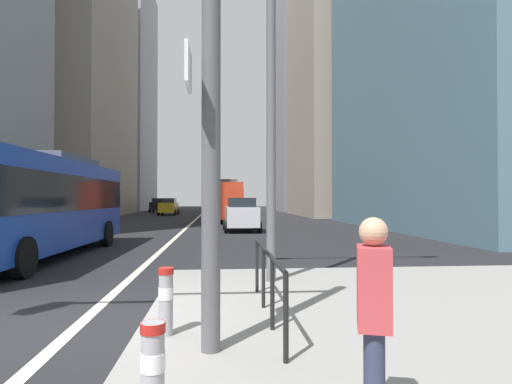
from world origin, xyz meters
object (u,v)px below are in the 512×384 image
Objects in this scene: city_bus_red_distant at (224,199)px; car_receding_far at (225,206)px; city_bus_red_receding at (226,199)px; bollard_right at (166,298)px; car_oncoming_far at (169,206)px; pedestrian_waiting at (374,314)px; bollard_left at (153,368)px; car_receding_near at (241,214)px; city_bus_blue_oncoming at (37,201)px; car_oncoming_mid at (158,205)px; traffic_signal_gantry at (57,6)px; street_lamp_post at (271,40)px.

car_receding_far is (-0.05, -9.69, -0.85)m from city_bus_red_distant.
city_bus_red_receding and city_bus_red_distant have the same top height.
city_bus_red_distant reaches higher than bollard_right.
car_receding_far is 1.01× the size of car_oncoming_far.
pedestrian_waiting is (1.83, -2.49, 0.41)m from bollard_right.
bollard_left is at bearing -83.62° from car_oncoming_far.
car_receding_far is at bearing 88.59° from bollard_left.
city_bus_red_distant is at bearing 57.79° from car_oncoming_far.
car_oncoming_far is (-7.08, 25.62, 0.00)m from car_receding_near.
bollard_right is (-1.97, -19.43, -0.36)m from car_receding_near.
city_bus_blue_oncoming is 2.69× the size of car_receding_near.
pedestrian_waiting is at bearing -89.57° from city_bus_red_distant.
city_bus_red_receding is at bearing -90.15° from car_receding_far.
city_bus_blue_oncoming is 6.84× the size of pedestrian_waiting.
city_bus_blue_oncoming reaches higher than car_receding_far.
city_bus_red_receding is 24.95m from car_oncoming_mid.
car_oncoming_mid is (-8.92, 23.28, -0.85)m from city_bus_red_receding.
bollard_right is (1.14, 0.64, -3.44)m from traffic_signal_gantry.
car_receding_near is at bearing 85.25° from bollard_left.
car_receding_far is (6.41, 37.09, -0.85)m from city_bus_blue_oncoming.
city_bus_red_distant is 12.71× the size of bollard_right.
bollard_right is at bearing -59.50° from city_bus_blue_oncoming.
city_bus_red_distant is at bearing 89.71° from car_receding_far.
city_bus_blue_oncoming is 12.78× the size of bollard_right.
city_bus_red_receding reaches higher than car_receding_near.
city_bus_red_distant is 9.72m from car_receding_far.
city_bus_red_distant is 12.24m from car_oncoming_far.
car_receding_far reaches higher than bollard_left.
car_oncoming_far is at bearing 98.31° from pedestrian_waiting.
car_receding_near is 5.17× the size of bollard_left.
pedestrian_waiting is at bearing -80.64° from car_oncoming_mid.
city_bus_red_receding is 28.22m from street_lamp_post.
city_bus_red_receding reaches higher than car_oncoming_mid.
car_oncoming_far is at bearing 96.48° from bollard_right.
traffic_signal_gantry is 0.75× the size of street_lamp_post.
traffic_signal_gantry reaches higher than car_oncoming_mid.
pedestrian_waiting is (2.97, -1.85, -3.03)m from traffic_signal_gantry.
car_oncoming_far is (-0.05, 36.45, -0.85)m from city_bus_blue_oncoming.
car_receding_far reaches higher than bollard_right.
bollard_left is at bearing -91.94° from city_bus_red_receding.
car_oncoming_mid is 5.29× the size of bollard_left.
pedestrian_waiting is at bearing -58.14° from city_bus_blue_oncoming.
city_bus_red_distant is at bearing 87.41° from traffic_signal_gantry.
car_oncoming_far is at bearing 94.97° from traffic_signal_gantry.
bollard_left is (5.28, -47.28, -0.40)m from car_oncoming_far.
pedestrian_waiting is at bearing -89.13° from city_bus_red_receding.
traffic_signal_gantry is (-3.11, -20.07, 3.08)m from car_receding_near.
traffic_signal_gantry is at bearing -93.07° from car_receding_far.
traffic_signal_gantry reaches higher than city_bus_blue_oncoming.
car_oncoming_far is 48.04m from pedestrian_waiting.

